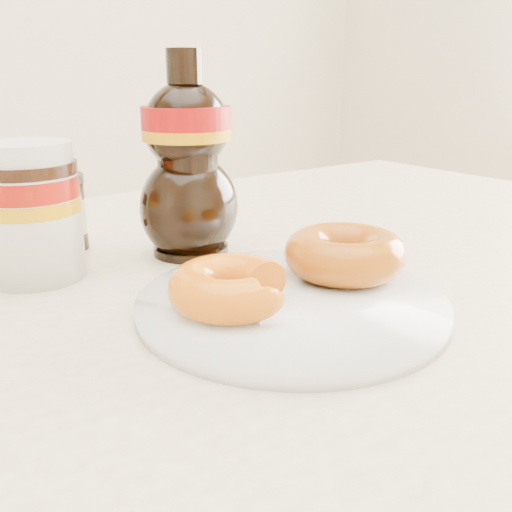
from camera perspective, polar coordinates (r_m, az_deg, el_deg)
dining_table at (r=0.58m, az=-2.15°, el=-10.20°), size 1.40×0.90×0.75m
plate at (r=0.48m, az=3.54°, el=-4.70°), size 0.26×0.26×0.01m
donut_bitten at (r=0.45m, az=-2.62°, el=-3.11°), size 0.11×0.11×0.03m
donut_whole at (r=0.53m, az=8.87°, el=0.26°), size 0.13×0.13×0.04m
nutella_jar at (r=0.58m, az=-21.67°, el=4.63°), size 0.09×0.09×0.13m
syrup_bottle at (r=0.61m, az=-6.86°, el=9.89°), size 0.11×0.10×0.21m
dark_jar at (r=0.67m, az=-18.83°, el=4.06°), size 0.05×0.05×0.08m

